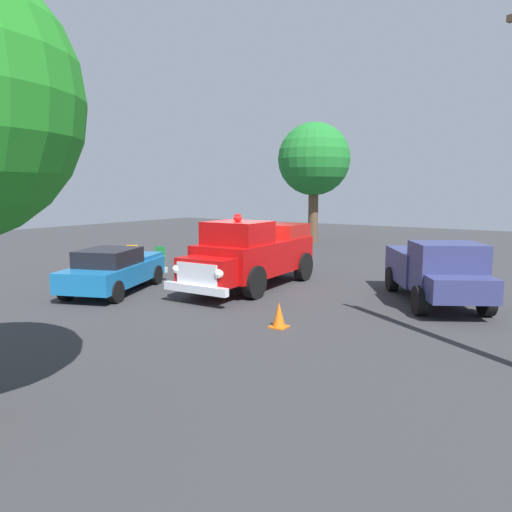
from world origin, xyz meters
TOP-DOWN VIEW (x-y plane):
  - ground_plane at (0.00, 0.00)m, footprint 60.00×60.00m
  - vintage_fire_truck at (0.06, -0.13)m, footprint 6.04×2.53m
  - classic_hot_rod at (-3.10, 3.25)m, footprint 4.74×3.33m
  - parked_pickup at (1.17, -5.97)m, footprint 5.04×4.02m
  - lawn_chair_near_truck at (2.77, 2.43)m, footprint 0.69×0.69m
  - lawn_chair_by_car at (0.59, 4.96)m, footprint 0.57×0.58m
  - lawn_chair_spare at (0.30, 6.22)m, footprint 0.69×0.69m
  - spectator_seated at (2.66, 2.35)m, footprint 0.65×0.62m
  - spectator_standing at (3.25, 1.05)m, footprint 0.33×0.65m
  - oak_tree_left at (13.80, 4.51)m, footprint 4.54×4.54m
  - traffic_cone at (-3.65, -3.43)m, footprint 0.40×0.40m

SIDE VIEW (x-z plane):
  - ground_plane at x=0.00m, z-range 0.00..0.00m
  - traffic_cone at x=-3.65m, z-range -0.01..0.63m
  - lawn_chair_near_truck at x=2.77m, z-range 0.08..1.10m
  - lawn_chair_by_car at x=0.59m, z-range 0.08..1.10m
  - lawn_chair_spare at x=0.30m, z-range 0.08..1.10m
  - spectator_seated at x=2.66m, z-range 0.05..1.34m
  - classic_hot_rod at x=-3.10m, z-range 0.02..1.48m
  - spectator_standing at x=3.25m, z-range 0.13..1.80m
  - parked_pickup at x=1.17m, z-range 0.04..1.94m
  - vintage_fire_truck at x=0.06m, z-range -0.10..2.49m
  - oak_tree_left at x=13.80m, z-range 1.45..9.00m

